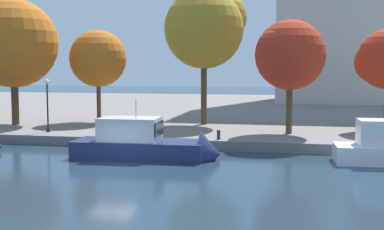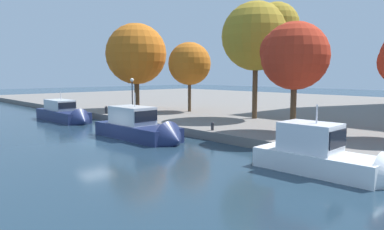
{
  "view_description": "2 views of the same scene",
  "coord_description": "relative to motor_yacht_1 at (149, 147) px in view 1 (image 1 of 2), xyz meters",
  "views": [
    {
      "loc": [
        10.03,
        -26.6,
        5.75
      ],
      "look_at": [
        3.26,
        6.47,
        2.46
      ],
      "focal_mm": 47.55,
      "sensor_mm": 36.0,
      "label": 1
    },
    {
      "loc": [
        25.05,
        -13.06,
        5.17
      ],
      "look_at": [
        1.08,
        8.96,
        1.5
      ],
      "focal_mm": 34.23,
      "sensor_mm": 36.0,
      "label": 2
    }
  ],
  "objects": [
    {
      "name": "tree_5",
      "position": [
        8.34,
        8.26,
        5.93
      ],
      "size": [
        5.21,
        5.21,
        8.46
      ],
      "color": "#4C3823",
      "rests_on": "dock_promenade"
    },
    {
      "name": "motor_yacht_1",
      "position": [
        0.0,
        0.0,
        0.0
      ],
      "size": [
        9.23,
        3.13,
        4.65
      ],
      "rotation": [
        0.0,
        0.0,
        0.03
      ],
      "color": "navy",
      "rests_on": "ground_plane"
    },
    {
      "name": "lamp_post",
      "position": [
        -9.62,
        5.52,
        2.38
      ],
      "size": [
        0.38,
        0.38,
        4.03
      ],
      "color": "black",
      "rests_on": "dock_promenade"
    },
    {
      "name": "tree_3",
      "position": [
        -14.78,
        9.79,
        7.0
      ],
      "size": [
        7.56,
        7.56,
        10.74
      ],
      "color": "#4C3823",
      "rests_on": "dock_promenade"
    },
    {
      "name": "dock_promenade",
      "position": [
        -1.14,
        31.0,
        -0.39
      ],
      "size": [
        120.0,
        55.0,
        0.69
      ],
      "primitive_type": "cube",
      "color": "slate",
      "rests_on": "ground_plane"
    },
    {
      "name": "mooring_bollard_0",
      "position": [
        3.74,
        4.25,
        0.32
      ],
      "size": [
        0.26,
        0.26,
        0.68
      ],
      "color": "#2D2D33",
      "rests_on": "dock_promenade"
    },
    {
      "name": "tree_0",
      "position": [
        15.58,
        11.74,
        5.48
      ],
      "size": [
        4.89,
        4.94,
        7.91
      ],
      "color": "#4C3823",
      "rests_on": "dock_promenade"
    },
    {
      "name": "ground_plane",
      "position": [
        -1.14,
        -3.43,
        -0.74
      ],
      "size": [
        220.0,
        220.0,
        0.0
      ],
      "primitive_type": "plane",
      "color": "#1E3342"
    },
    {
      "name": "tree_2",
      "position": [
        1.21,
        13.3,
        8.3
      ],
      "size": [
        6.9,
        7.27,
        11.58
      ],
      "color": "#4C3823",
      "rests_on": "dock_promenade"
    },
    {
      "name": "tree_1",
      "position": [
        -8.42,
        12.96,
        5.56
      ],
      "size": [
        5.06,
        5.06,
        8.22
      ],
      "color": "#4C3823",
      "rests_on": "dock_promenade"
    }
  ]
}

